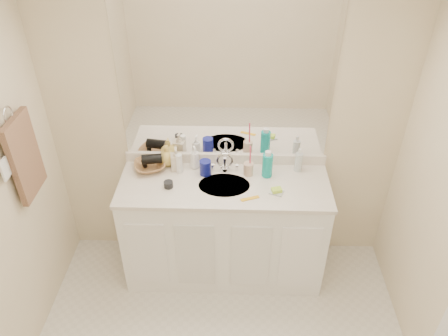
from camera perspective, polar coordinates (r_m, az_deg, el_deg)
ceiling at (r=1.51m, az=-1.25°, el=20.65°), size 2.60×2.60×0.02m
wall_back at (r=3.18m, az=0.19°, el=5.60°), size 2.60×0.02×2.40m
vanity_cabinet at (r=3.43m, az=0.03°, el=-8.04°), size 1.50×0.55×0.85m
countertop at (r=3.14m, az=0.03°, el=-2.22°), size 1.52×0.57×0.03m
backsplash at (r=3.32m, az=0.17°, el=1.28°), size 1.52×0.03×0.08m
sink_basin at (r=3.12m, az=0.02°, el=-2.40°), size 0.37×0.37×0.02m
faucet at (r=3.23m, az=0.12°, el=0.50°), size 0.02×0.02×0.11m
mirror at (r=3.02m, az=0.20°, el=11.48°), size 1.48×0.01×1.20m
blue_mug at (r=3.19m, az=-2.45°, el=0.06°), size 0.09×0.09×0.12m
tan_cup at (r=3.20m, az=3.20°, el=-0.12°), size 0.08×0.08×0.10m
toothbrush at (r=3.14m, az=3.44°, el=1.38°), size 0.02×0.04×0.21m
mouthwash_bottle at (r=3.17m, az=5.69°, el=0.33°), size 0.10×0.10×0.18m
clear_pump_bottle at (r=3.26m, az=9.71°, el=0.76°), size 0.07×0.07×0.15m
soap_dish at (r=3.07m, az=6.87°, el=-3.15°), size 0.11×0.10×0.01m
green_soap at (r=3.05m, az=6.89°, el=-2.87°), size 0.08×0.07×0.02m
orange_comb at (r=3.00m, az=3.41°, el=-3.99°), size 0.13×0.07×0.01m
dark_jar at (r=3.11m, az=-7.27°, el=-2.14°), size 0.08×0.08×0.05m
extra_white_bottle at (r=3.22m, az=-5.87°, el=0.59°), size 0.06×0.06×0.15m
soap_bottle_white at (r=3.25m, az=-3.86°, el=1.42°), size 0.09×0.09×0.18m
soap_bottle_cream at (r=3.24m, az=-6.24°, el=1.26°), size 0.10×0.10×0.19m
soap_bottle_yellow at (r=3.31m, az=-7.46°, el=1.68°), size 0.14×0.14×0.17m
wicker_basket at (r=3.31m, az=-9.65°, el=0.28°), size 0.29×0.29×0.06m
hair_dryer at (r=3.27m, az=-9.41°, el=1.16°), size 0.16×0.10×0.07m
towel_ring at (r=2.89m, az=-26.38°, el=6.25°), size 0.01×0.11×0.11m
hand_towel at (r=3.02m, az=-24.58°, el=1.32°), size 0.04×0.32×0.55m
switch_plate at (r=2.86m, az=-26.69°, el=-0.10°), size 0.01×0.08×0.13m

